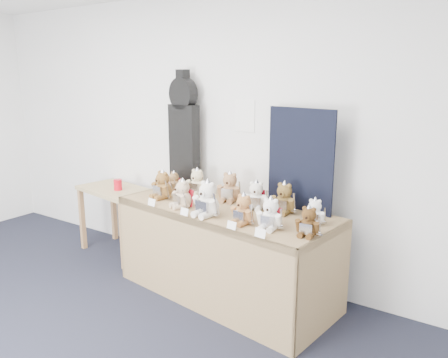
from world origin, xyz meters
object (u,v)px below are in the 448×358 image
Objects in this scene: teddy_front_centre at (207,200)px; teddy_front_far_right at (270,215)px; teddy_back_centre_right at (256,197)px; teddy_back_end at (315,213)px; teddy_front_left at (182,195)px; teddy_front_end at (308,223)px; display_table at (219,229)px; side_table at (117,200)px; teddy_front_far_left at (162,186)px; teddy_back_far_left at (174,182)px; teddy_back_centre_left at (230,188)px; teddy_back_right at (284,199)px; guitar_case at (184,132)px; teddy_front_right at (243,210)px; teddy_back_left at (197,183)px; red_cup at (118,185)px.

teddy_front_centre is 0.57m from teddy_front_far_right.
teddy_back_centre_right is 1.21× the size of teddy_back_end.
teddy_front_centre reaches higher than teddy_front_far_right.
teddy_front_left is 1.14m from teddy_back_end.
teddy_front_centre is 0.86m from teddy_front_end.
teddy_front_centre is at bearing -78.21° from display_table.
side_table is 3.54× the size of teddy_front_far_right.
teddy_front_far_left reaches higher than teddy_front_end.
teddy_back_centre_left is at bearing 25.19° from teddy_back_far_left.
teddy_front_far_left reaches higher than teddy_back_end.
teddy_back_right is 1.21m from teddy_back_far_left.
guitar_case is 1.52m from teddy_front_far_right.
teddy_front_right is 0.40m from teddy_back_centre_right.
teddy_front_far_left reaches higher than teddy_back_left.
teddy_front_end is 1.04m from teddy_back_centre_left.
teddy_back_left is (0.18, 0.30, -0.01)m from teddy_front_far_left.
display_table is 7.39× the size of teddy_front_left.
teddy_front_right is at bearing -3.03° from side_table.
teddy_front_right is (0.34, -0.00, -0.03)m from teddy_front_centre.
teddy_front_centre is 1.19× the size of teddy_back_centre_right.
teddy_front_left is at bearing -8.81° from teddy_front_far_left.
teddy_back_centre_right is at bearing 145.68° from teddy_front_end.
teddy_front_right is (1.86, -0.41, 0.31)m from side_table.
teddy_front_end is 0.88× the size of teddy_back_left.
teddy_front_centre is at bearing -169.71° from teddy_back_end.
teddy_front_left is (0.42, -0.56, -0.46)m from guitar_case.
teddy_back_left is (0.97, 0.11, 0.13)m from red_cup.
side_table is at bearing -177.93° from teddy_back_left.
teddy_front_far_left is at bearing 174.29° from teddy_back_end.
teddy_front_right is at bearing 0.76° from teddy_back_far_left.
teddy_back_far_left is at bearing 118.32° from teddy_front_far_left.
teddy_front_centre reaches higher than red_cup.
teddy_front_end is 1.09× the size of teddy_back_far_left.
teddy_back_left is at bearing 136.26° from teddy_front_left.
teddy_front_far_right is 1.19× the size of teddy_back_end.
teddy_back_centre_left is 0.33m from teddy_back_centre_right.
teddy_front_left is 0.84× the size of teddy_front_centre.
teddy_front_centre reaches higher than teddy_front_far_left.
teddy_back_right is (1.13, 0.22, -0.00)m from teddy_front_far_left.
teddy_back_far_left is (-0.25, -0.04, -0.02)m from teddy_back_left.
teddy_back_centre_left is at bearing 112.03° from display_table.
teddy_back_left reaches higher than red_cup.
teddy_back_centre_right is 0.25m from teddy_back_right.
guitar_case reaches higher than teddy_back_left.
teddy_front_left is at bearing -6.27° from side_table.
display_table is 7.57× the size of teddy_front_far_right.
teddy_front_left is 1.22× the size of teddy_back_end.
teddy_front_far_left is 0.91m from teddy_back_centre_right.
teddy_back_centre_right is at bearing -26.44° from teddy_back_centre_left.
red_cup is (-0.71, -0.25, -0.59)m from guitar_case.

